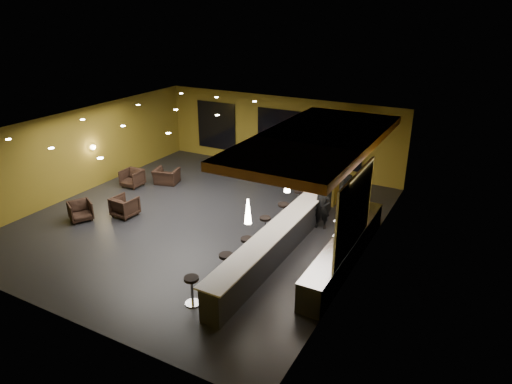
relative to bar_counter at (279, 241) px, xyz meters
The scene contains 35 objects.
floor 3.82m from the bar_counter, 164.68° to the left, with size 12.00×13.00×0.10m, color black.
ceiling 4.86m from the bar_counter, 164.68° to the left, with size 12.00×13.00×0.10m, color black.
wall_back 8.48m from the bar_counter, 115.80° to the left, with size 12.00×0.10×3.50m, color olive.
wall_front 6.76m from the bar_counter, 123.33° to the right, with size 12.00×0.10×3.50m, color olive.
wall_left 9.83m from the bar_counter, behind, with size 0.10×13.00×3.50m, color olive.
wall_right 2.88m from the bar_counter, 22.62° to the left, with size 0.10×13.00×3.50m, color olive.
wood_soffit 3.51m from the bar_counter, 80.07° to the left, with size 3.60×8.00×0.28m, color #A35E2F.
window_left 10.39m from the bar_counter, 133.86° to the left, with size 2.20×0.06×2.40m, color black.
window_center 8.37m from the bar_counter, 116.13° to the left, with size 2.20×0.06×2.40m, color black.
window_right 7.56m from the bar_counter, 94.99° to the left, with size 2.20×0.06×2.40m, color black.
tile_backsplash 2.75m from the bar_counter, ahead, with size 0.06×3.20×2.40m, color white.
bar_counter is the anchor object (origin of this frame).
bar_top 0.52m from the bar_counter, ahead, with size 0.78×8.10×0.05m, color beige.
prep_counter 2.06m from the bar_counter, 14.04° to the left, with size 0.70×6.00×0.86m, color black.
prep_top 2.10m from the bar_counter, 14.04° to the left, with size 0.72×6.00×0.03m, color silver.
wall_shelf_lower 2.44m from the bar_counter, ahead, with size 0.30×1.50×0.03m, color silver.
wall_shelf_upper 2.67m from the bar_counter, ahead, with size 0.30×1.50×0.03m, color silver.
column 4.77m from the bar_counter, 90.00° to the left, with size 0.60×0.60×3.50m, color #A47F24.
wall_sconce 9.73m from the bar_counter, behind, with size 0.22×0.22×0.22m, color #FFE5B2.
pendant_0 2.72m from the bar_counter, 90.00° to the right, with size 0.20×0.20×0.70m, color white.
pendant_1 1.92m from the bar_counter, 90.00° to the left, with size 0.20×0.20×0.70m, color white.
pendant_2 3.52m from the bar_counter, 90.00° to the left, with size 0.20×0.20×0.70m, color white.
staff_a 2.50m from the bar_counter, 78.39° to the left, with size 0.58×0.38×1.58m, color black.
staff_b 3.76m from the bar_counter, 74.19° to the left, with size 0.84×0.65×1.72m, color black.
staff_c 3.31m from the bar_counter, 60.91° to the left, with size 0.86×0.56×1.76m, color black.
armchair_a 7.66m from the bar_counter, behind, with size 0.77×0.80×0.73m, color black.
armchair_b 6.37m from the bar_counter, behind, with size 0.83×0.85×0.78m, color black.
armchair_c 8.53m from the bar_counter, 164.64° to the left, with size 0.82×0.84×0.76m, color black.
armchair_d 7.84m from the bar_counter, 155.52° to the left, with size 1.04×0.90×0.67m, color black.
bar_stool_0 3.55m from the bar_counter, 104.84° to the right, with size 0.42×0.42×0.83m.
bar_stool_1 2.15m from the bar_counter, 109.49° to the right, with size 0.43×0.43×0.85m.
bar_stool_2 1.09m from the bar_counter, 130.42° to the right, with size 0.41×0.41×0.80m.
bar_stool_3 1.21m from the bar_counter, 139.10° to the left, with size 0.39×0.39×0.78m.
bar_stool_4 2.17m from the bar_counter, 111.90° to the left, with size 0.42×0.42×0.82m.
bar_stool_5 3.51m from the bar_counter, 103.19° to the left, with size 0.43×0.43×0.84m.
Camera 1 is at (9.06, -12.55, 7.46)m, focal length 32.00 mm.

